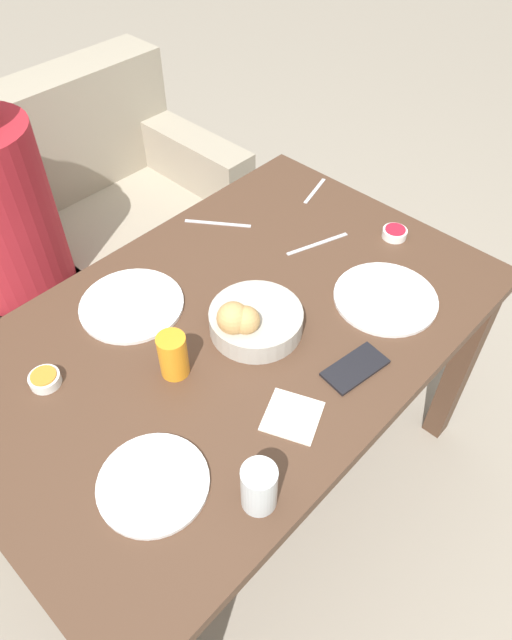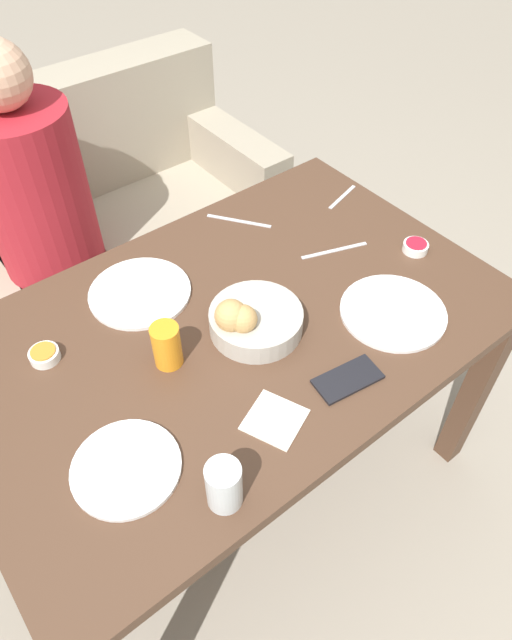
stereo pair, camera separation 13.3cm
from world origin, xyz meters
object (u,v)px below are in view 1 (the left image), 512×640
at_px(plate_near_right, 385,298).
at_px(jam_bowl_honey, 45,379).
at_px(water_tumbler, 259,487).
at_px(spoon_coffee, 315,191).
at_px(juice_glass, 173,355).
at_px(seated_person, 19,265).
at_px(couch, 5,287).
at_px(jam_bowl_berry, 395,233).
at_px(knife_silver, 317,244).
at_px(fork_silver, 218,223).
at_px(cell_phone, 355,368).
at_px(napkin, 292,416).
at_px(plate_far_center, 132,305).
at_px(bread_basket, 252,320).
at_px(plate_near_left, 153,483).

relative_size(plate_near_right, jam_bowl_honey, 3.79).
bearing_deg(water_tumbler, spoon_coffee, 33.39).
bearing_deg(juice_glass, seated_person, 86.96).
distance_m(couch, seated_person, 0.24).
height_order(seated_person, jam_bowl_berry, seated_person).
bearing_deg(knife_silver, fork_silver, 115.01).
relative_size(couch, cell_phone, 11.36).
relative_size(seated_person, napkin, 8.04).
bearing_deg(napkin, couch, 92.98).
height_order(plate_near_right, knife_silver, plate_near_right).
bearing_deg(knife_silver, spoon_coffee, 40.85).
bearing_deg(plate_far_center, jam_bowl_berry, -25.20).
distance_m(fork_silver, knife_silver, 0.29).
xyz_separation_m(bread_basket, cell_phone, (0.07, -0.25, -0.03)).
height_order(seated_person, plate_near_left, seated_person).
relative_size(fork_silver, napkin, 1.11).
bearing_deg(knife_silver, seated_person, 122.01).
bearing_deg(plate_near_right, juice_glass, 157.51).
distance_m(knife_silver, spoon_coffee, 0.26).
height_order(couch, napkin, couch).
distance_m(plate_near_right, jam_bowl_honey, 0.82).
bearing_deg(bread_basket, knife_silver, 14.42).
relative_size(juice_glass, fork_silver, 0.67).
distance_m(plate_near_left, fork_silver, 0.81).
xyz_separation_m(napkin, cell_phone, (0.19, -0.02, 0.00)).
distance_m(seated_person, plate_near_right, 1.20).
distance_m(plate_near_left, spoon_coffee, 1.04).
bearing_deg(fork_silver, cell_phone, -104.66).
bearing_deg(bread_basket, plate_near_right, -28.81).
bearing_deg(water_tumbler, plate_near_right, 12.42).
bearing_deg(jam_bowl_berry, seated_person, 125.67).
bearing_deg(napkin, seated_person, 92.04).
xyz_separation_m(plate_near_right, jam_bowl_honey, (-0.73, 0.39, 0.01)).
height_order(plate_near_left, fork_silver, plate_near_left).
distance_m(bread_basket, cell_phone, 0.26).
bearing_deg(plate_far_center, seated_person, 91.21).
distance_m(jam_bowl_honey, knife_silver, 0.79).
distance_m(couch, plate_near_left, 1.30).
bearing_deg(spoon_coffee, fork_silver, 162.62).
bearing_deg(plate_near_right, plate_near_left, 177.24).
relative_size(water_tumbler, knife_silver, 0.58).
distance_m(seated_person, bread_basket, 0.97).
relative_size(plate_near_left, plate_near_right, 0.83).
bearing_deg(jam_bowl_berry, couch, 122.71).
xyz_separation_m(bread_basket, knife_silver, (0.36, 0.09, -0.04)).
distance_m(plate_far_center, jam_bowl_berry, 0.74).
xyz_separation_m(bread_basket, jam_bowl_berry, (0.53, -0.04, -0.02)).
relative_size(plate_near_left, jam_bowl_honey, 3.15).
bearing_deg(napkin, bread_basket, 62.63).
relative_size(plate_near_right, knife_silver, 1.40).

